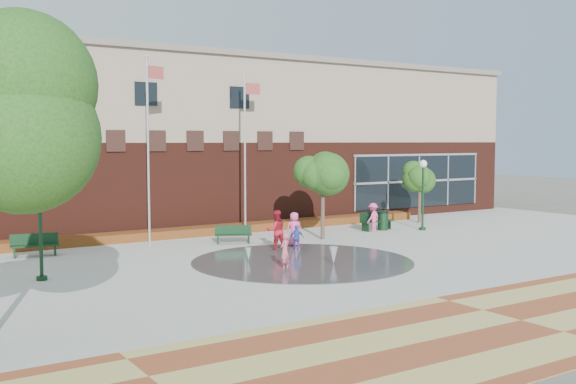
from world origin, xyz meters
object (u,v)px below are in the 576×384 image
bench_left (35,249)px  child_splash (285,251)px  flagpole_left (149,141)px  flagpole_right (246,145)px  trash_can (383,221)px

bench_left → child_splash: size_ratio=1.45×
flagpole_left → flagpole_right: (5.49, 1.33, -0.20)m
bench_left → flagpole_left: bearing=8.6°
bench_left → flagpole_right: bearing=16.3°
trash_can → flagpole_left: bearing=173.7°
flagpole_right → child_splash: flagpole_right is taller
flagpole_left → trash_can: flagpole_left is taller
flagpole_right → child_splash: 10.09m
bench_left → child_splash: child_splash is taller
bench_left → trash_can: 16.90m
flagpole_right → trash_can: flagpole_right is taller
trash_can → child_splash: child_splash is taller
flagpole_left → child_splash: flagpole_left is taller
flagpole_right → trash_can: size_ratio=8.28×
flagpole_right → bench_left: size_ratio=4.18×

